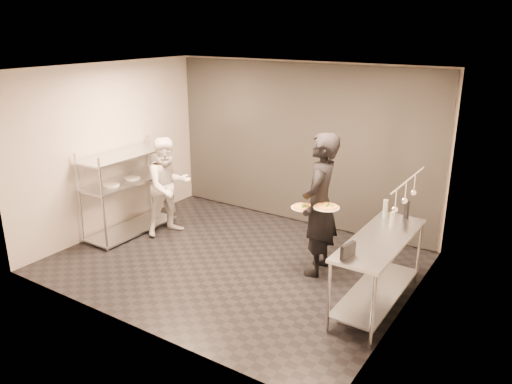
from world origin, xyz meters
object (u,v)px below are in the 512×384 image
Objects in this scene: bottle_clear at (392,219)px; prep_counter at (379,260)px; pass_rack at (128,188)px; chef at (168,186)px; pizza_plate_far at (326,207)px; pizza_plate_near at (303,207)px; bottle_dark at (407,210)px; salad_plate at (323,172)px; bottle_green at (385,208)px; waiter at (319,205)px; pos_monitor at (348,251)px.

prep_counter is at bearing -89.17° from bottle_clear.
pass_rack reaches higher than bottle_clear.
chef is 4.73× the size of pizza_plate_far.
pizza_plate_far is at bearing 163.76° from prep_counter.
bottle_dark reaches higher than pizza_plate_near.
pass_rack reaches higher than salad_plate.
bottle_green reaches higher than prep_counter.
salad_plate is at bearing 13.16° from pass_rack.
waiter is 6.15× the size of pizza_plate_near.
bottle_green is 0.27m from bottle_dark.
chef is 5.01× the size of pizza_plate_near.
bottle_dark is (0.18, 1.52, 0.04)m from pos_monitor.
bottle_dark is at bearing 85.67° from prep_counter.
bottle_dark is (4.39, 0.80, 0.27)m from pass_rack.
waiter is at bearing 141.27° from pos_monitor.
prep_counter is 1.17m from waiter.
bottle_clear is (0.84, 0.17, -0.06)m from pizza_plate_far.
bottle_dark is (1.08, 0.38, 0.03)m from waiter.
bottle_clear is (1.14, -0.32, -0.36)m from salad_plate.
pizza_plate_near is (-1.16, 0.20, 0.39)m from prep_counter.
bottle_green is at bearing 35.67° from pizza_plate_far.
bottle_clear is at bearing -15.82° from salad_plate.
pizza_plate_near is 0.94× the size of pizza_plate_far.
pizza_plate_far is at bearing -144.33° from bottle_green.
waiter reaches higher than bottle_clear.
waiter is 8.53× the size of bottle_green.
waiter is at bearing 7.22° from pass_rack.
pizza_plate_far is 0.79m from bottle_green.
waiter is 0.26m from pizza_plate_near.
bottle_green is at bearing 9.75° from pass_rack.
pass_rack is 3.51m from pizza_plate_far.
pass_rack is 3.34m from waiter.
pass_rack is 4.88× the size of pizza_plate_near.
salad_plate is 1.32× the size of bottle_clear.
bottle_green reaches higher than pizza_plate_near.
salad_plate is 1.04× the size of bottle_dark.
pos_monitor is at bearing -96.77° from bottle_dark.
bottle_dark is at bearing 26.12° from pizza_plate_near.
chef is at bearing 175.03° from prep_counter.
bottle_green is (3.53, 0.38, 0.22)m from chef.
prep_counter is at bearing -16.24° from pizza_plate_far.
pizza_plate_near reaches higher than prep_counter.
salad_plate reaches higher than pizza_plate_far.
pass_rack is 4.20m from bottle_green.
bottle_dark reaches higher than bottle_green.
pass_rack is 4.28m from pos_monitor.
bottle_dark is (0.90, 0.55, -0.03)m from pizza_plate_far.
bottle_green is at bearing 99.68° from waiter.
prep_counter is 0.90m from bottle_dark.
salad_plate is (-0.13, 0.32, 0.36)m from waiter.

